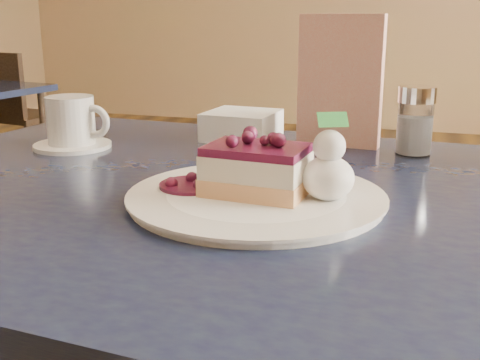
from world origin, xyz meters
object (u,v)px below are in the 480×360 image
(main_table, at_px, (269,248))
(coffee_set, at_px, (73,125))
(cheesecake_slice, at_px, (256,170))
(dessert_plate, at_px, (256,198))

(main_table, relative_size, coffee_set, 9.03)
(main_table, height_order, cheesecake_slice, cheesecake_slice)
(main_table, height_order, dessert_plate, dessert_plate)
(main_table, bearing_deg, dessert_plate, -90.00)
(cheesecake_slice, xyz_separation_m, coffee_set, (-0.43, 0.22, -0.00))
(main_table, distance_m, dessert_plate, 0.11)
(main_table, relative_size, cheesecake_slice, 9.97)
(main_table, height_order, coffee_set, coffee_set)
(main_table, bearing_deg, coffee_set, 162.97)
(cheesecake_slice, height_order, coffee_set, coffee_set)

